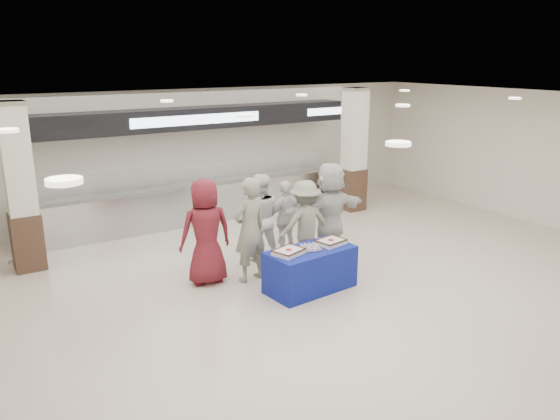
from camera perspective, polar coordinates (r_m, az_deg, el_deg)
ground at (r=9.36m, az=4.88°, el=-9.34°), size 14.00×14.00×0.00m
serving_line at (r=13.47m, az=-8.92°, el=3.56°), size 8.70×0.85×2.80m
column_left at (r=11.26m, az=-25.46°, el=1.73°), size 0.55×0.55×3.20m
column_right at (r=14.47m, az=7.73°, el=5.95°), size 0.55×0.55×3.20m
display_table at (r=9.59m, az=3.18°, el=-6.22°), size 1.61×0.91×0.75m
sheet_cake_left at (r=9.20m, az=0.93°, el=-4.34°), size 0.58×0.51×0.10m
sheet_cake_right at (r=9.71m, az=5.34°, el=-3.30°), size 0.54×0.46×0.10m
cupcake_tray at (r=9.44m, az=3.16°, el=-3.96°), size 0.43×0.37×0.06m
civilian_maroon at (r=9.77m, az=-7.76°, el=-2.26°), size 1.01×0.72×1.92m
soldier_a at (r=9.80m, az=-3.18°, el=-2.08°), size 0.77×0.58×1.93m
chef_tall at (r=10.82m, az=-2.16°, el=-0.79°), size 1.04×0.93×1.76m
chef_short at (r=11.10m, az=0.62°, el=-0.87°), size 0.95×0.46×1.57m
soldier_b at (r=10.49m, az=2.63°, el=-1.47°), size 1.17×0.77×1.71m
civilian_white at (r=10.78m, az=5.22°, el=-0.24°), size 1.86×0.61×2.00m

